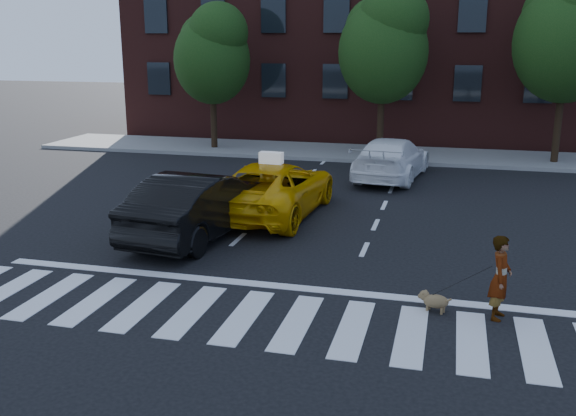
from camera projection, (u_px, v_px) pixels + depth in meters
The scene contains 14 objects.
ground at pixel (244, 317), 11.65m from camera, with size 120.00×120.00×0.00m, color black.
crosswalk at pixel (244, 316), 11.65m from camera, with size 13.00×2.40×0.01m, color silver.
stop_line at pixel (268, 285), 13.15m from camera, with size 12.00×0.30×0.01m, color silver.
sidewalk_far at pixel (369, 153), 28.03m from camera, with size 30.00×4.00×0.15m, color slate.
building at pixel (391, 18), 33.55m from camera, with size 26.00×10.00×12.00m, color #491D1A.
tree_left at pixel (212, 50), 28.13m from camera, with size 3.39×3.38×6.50m.
tree_mid at pixel (384, 41), 26.21m from camera, with size 3.69×3.69×7.10m.
tree_right at pixel (569, 30), 24.42m from camera, with size 4.00×4.00×7.70m.
taxi at pixel (273, 188), 18.35m from camera, with size 2.53×5.48×1.52m, color #DE9E04.
black_sedan at pixel (199, 205), 16.24m from camera, with size 1.77×5.07×1.67m, color black.
white_suv at pixel (391, 158), 23.11m from camera, with size 2.08×5.11×1.48m, color white.
woman at pixel (500, 278), 11.41m from camera, with size 0.57×0.37×1.55m, color #999999.
dog at pixel (433, 300), 11.84m from camera, with size 0.64×0.38×0.37m.
taxi_sign at pixel (271, 158), 17.93m from camera, with size 0.65×0.28×0.32m, color white.
Camera 1 is at (3.46, -10.23, 4.87)m, focal length 40.00 mm.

